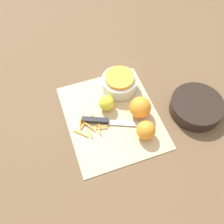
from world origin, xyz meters
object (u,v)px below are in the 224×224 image
(bowl_speckled, at_px, (119,82))
(knife, at_px, (104,121))
(orange_right, at_px, (146,130))
(bowl_dark, at_px, (196,107))
(lemon, at_px, (107,103))
(orange_left, at_px, (140,107))

(bowl_speckled, distance_m, knife, 0.18)
(orange_right, bearing_deg, bowl_dark, 99.37)
(lemon, bearing_deg, bowl_dark, 68.85)
(bowl_dark, xyz_separation_m, knife, (-0.07, -0.36, -0.01))
(bowl_speckled, relative_size, lemon, 2.38)
(bowl_speckled, bearing_deg, knife, -39.70)
(bowl_dark, bearing_deg, bowl_speckled, -129.94)
(orange_right, xyz_separation_m, lemon, (-0.17, -0.10, -0.00))
(lemon, bearing_deg, bowl_speckled, 133.51)
(lemon, bearing_deg, knife, -28.56)
(bowl_dark, distance_m, lemon, 0.35)
(knife, bearing_deg, bowl_dark, 13.50)
(bowl_speckled, distance_m, lemon, 0.11)
(orange_right, bearing_deg, lemon, -150.10)
(bowl_speckled, bearing_deg, lemon, -46.49)
(knife, bearing_deg, bowl_speckled, 74.10)
(orange_left, relative_size, orange_right, 1.18)
(bowl_dark, relative_size, knife, 0.82)
(lemon, bearing_deg, orange_right, 29.90)
(orange_right, bearing_deg, knife, -129.02)
(bowl_speckled, height_order, lemon, bowl_speckled)
(bowl_speckled, height_order, orange_right, same)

